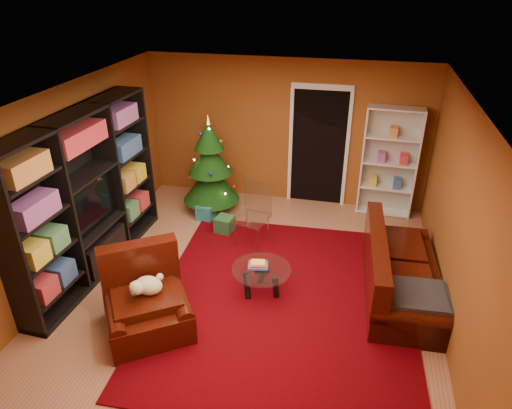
% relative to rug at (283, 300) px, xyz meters
% --- Properties ---
extents(floor, '(5.00, 5.50, 0.05)m').
position_rel_rug_xyz_m(floor, '(-0.52, 0.25, -0.04)').
color(floor, '#9E6244').
rests_on(floor, ground).
extents(ceiling, '(5.00, 5.50, 0.05)m').
position_rel_rug_xyz_m(ceiling, '(-0.52, 0.25, 2.61)').
color(ceiling, silver).
rests_on(ceiling, wall_back).
extents(wall_back, '(5.00, 0.05, 2.60)m').
position_rel_rug_xyz_m(wall_back, '(-0.52, 3.03, 1.29)').
color(wall_back, brown).
rests_on(wall_back, ground).
extents(wall_left, '(0.05, 5.50, 2.60)m').
position_rel_rug_xyz_m(wall_left, '(-3.05, 0.25, 1.29)').
color(wall_left, brown).
rests_on(wall_left, ground).
extents(wall_right, '(0.05, 5.50, 2.60)m').
position_rel_rug_xyz_m(wall_right, '(2.00, 0.25, 1.29)').
color(wall_right, brown).
rests_on(wall_right, ground).
extents(doorway, '(1.06, 0.60, 2.16)m').
position_rel_rug_xyz_m(doorway, '(0.08, 2.98, 1.04)').
color(doorway, black).
rests_on(doorway, floor).
extents(rug, '(3.50, 4.03, 0.02)m').
position_rel_rug_xyz_m(rug, '(0.00, 0.00, 0.00)').
color(rug, '#530006').
rests_on(rug, floor).
extents(media_unit, '(0.56, 3.01, 2.30)m').
position_rel_rug_xyz_m(media_unit, '(-2.80, 0.18, 1.14)').
color(media_unit, black).
rests_on(media_unit, floor).
extents(christmas_tree, '(1.19, 1.19, 1.78)m').
position_rel_rug_xyz_m(christmas_tree, '(-1.71, 2.24, 0.85)').
color(christmas_tree, black).
rests_on(christmas_tree, floor).
extents(gift_box_teal, '(0.31, 0.31, 0.28)m').
position_rel_rug_xyz_m(gift_box_teal, '(-1.70, 1.88, 0.13)').
color(gift_box_teal, teal).
rests_on(gift_box_teal, floor).
extents(gift_box_green, '(0.32, 0.32, 0.28)m').
position_rel_rug_xyz_m(gift_box_green, '(-1.26, 1.52, 0.13)').
color(gift_box_green, '#21512A').
rests_on(gift_box_green, floor).
extents(gift_box_red, '(0.25, 0.25, 0.22)m').
position_rel_rug_xyz_m(gift_box_red, '(-1.86, 2.68, 0.10)').
color(gift_box_red, maroon).
rests_on(gift_box_red, floor).
extents(white_bookshelf, '(0.93, 0.37, 1.97)m').
position_rel_rug_xyz_m(white_bookshelf, '(1.30, 2.82, 0.95)').
color(white_bookshelf, white).
rests_on(white_bookshelf, floor).
extents(armchair, '(1.45, 1.45, 0.81)m').
position_rel_rug_xyz_m(armchair, '(-1.50, -0.88, 0.40)').
color(armchair, black).
rests_on(armchair, rug).
extents(dog, '(0.50, 0.47, 0.26)m').
position_rel_rug_xyz_m(dog, '(-1.48, -0.81, 0.59)').
color(dog, beige).
rests_on(dog, armchair).
extents(sofa, '(1.01, 2.07, 0.87)m').
position_rel_rug_xyz_m(sofa, '(1.50, 0.50, 0.43)').
color(sofa, black).
rests_on(sofa, rug).
extents(coffee_table, '(0.91, 0.91, 0.49)m').
position_rel_rug_xyz_m(coffee_table, '(-0.32, 0.10, 0.20)').
color(coffee_table, gray).
rests_on(coffee_table, rug).
extents(acrylic_chair, '(0.58, 0.61, 0.92)m').
position_rel_rug_xyz_m(acrylic_chair, '(-0.73, 1.27, 0.45)').
color(acrylic_chair, '#66605B').
rests_on(acrylic_chair, rug).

